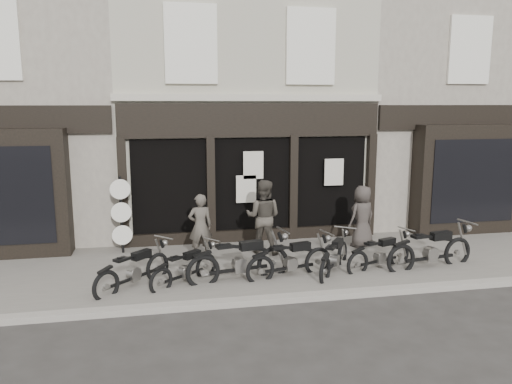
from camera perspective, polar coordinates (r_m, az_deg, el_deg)
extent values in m
plane|color=#2D2B28|center=(11.36, 2.36, -9.99)|extent=(90.00, 90.00, 0.00)
cube|color=#67625B|center=(12.17, 1.37, -8.30)|extent=(30.00, 4.20, 0.12)
cube|color=gray|center=(10.21, 4.01, -12.01)|extent=(30.00, 0.25, 0.13)
cube|color=#A9A591|center=(16.56, -2.41, 10.80)|extent=(7.20, 6.00, 8.20)
cube|color=black|center=(13.53, -0.41, 8.20)|extent=(7.10, 0.18, 0.90)
cube|color=black|center=(13.79, -0.45, 0.09)|extent=(6.50, 0.10, 2.95)
cube|color=black|center=(14.01, -0.39, -5.12)|extent=(7.10, 0.20, 0.44)
cube|color=#BAB2A1|center=(13.55, -0.44, 10.74)|extent=(7.30, 0.22, 0.18)
cube|color=silver|center=(13.43, -7.46, 16.44)|extent=(1.35, 0.12, 2.00)
cube|color=black|center=(13.46, -7.47, 16.42)|extent=(1.05, 0.06, 1.70)
cube|color=silver|center=(14.01, 6.27, 16.20)|extent=(1.35, 0.12, 2.00)
cube|color=black|center=(14.04, 6.23, 16.18)|extent=(1.05, 0.06, 1.70)
cube|color=black|center=(13.51, -14.92, -0.25)|extent=(0.22, 0.22, 3.00)
cube|color=black|center=(13.55, -5.17, 0.08)|extent=(0.22, 0.22, 3.00)
cube|color=black|center=(13.96, 4.26, 0.39)|extent=(0.22, 0.22, 3.00)
cube|color=black|center=(14.73, 12.93, 0.67)|extent=(0.22, 0.22, 3.00)
cube|color=silver|center=(13.51, -0.31, 3.09)|extent=(0.55, 0.04, 0.75)
cube|color=silver|center=(14.14, 8.89, 2.27)|extent=(0.55, 0.04, 0.75)
cube|color=silver|center=(13.57, -1.14, 0.34)|extent=(0.55, 0.04, 0.75)
cube|color=#A19888|center=(16.82, -24.67, 9.89)|extent=(5.50, 6.00, 8.20)
cube|color=black|center=(13.76, -27.14, -0.22)|extent=(3.20, 0.70, 3.20)
cube|color=#A19888|center=(18.60, 17.65, 10.27)|extent=(5.50, 6.00, 8.20)
cube|color=black|center=(15.89, 22.93, 1.35)|extent=(3.20, 0.70, 3.20)
cube|color=black|center=(15.60, 23.64, 1.15)|extent=(2.60, 0.06, 2.40)
cube|color=black|center=(15.99, 22.78, 7.90)|extent=(5.40, 0.16, 0.70)
cube|color=silver|center=(16.06, 23.24, 14.68)|extent=(1.30, 0.10, 1.90)
cube|color=black|center=(16.09, 23.17, 14.67)|extent=(1.00, 0.06, 1.60)
torus|color=black|center=(11.36, -11.19, -8.44)|extent=(0.53, 0.52, 0.66)
torus|color=black|center=(10.49, -16.77, -10.28)|extent=(0.53, 0.52, 0.66)
cube|color=black|center=(10.93, -13.85, -9.53)|extent=(0.86, 0.84, 0.06)
cube|color=gray|center=(10.91, -13.79, -9.12)|extent=(0.29, 0.29, 0.25)
cube|color=black|center=(10.95, -12.96, -6.99)|extent=(0.43, 0.43, 0.16)
cube|color=black|center=(10.59, -15.15, -7.45)|extent=(0.34, 0.34, 0.06)
cylinder|color=gray|center=(11.32, -10.53, -5.10)|extent=(0.42, 0.43, 0.03)
torus|color=black|center=(11.36, -5.75, -8.45)|extent=(0.52, 0.44, 0.60)
torus|color=black|center=(10.57, -10.81, -10.03)|extent=(0.52, 0.44, 0.60)
cube|color=black|center=(10.97, -8.18, -9.39)|extent=(0.85, 0.69, 0.05)
cube|color=gray|center=(10.96, -8.12, -9.02)|extent=(0.26, 0.26, 0.23)
cube|color=black|center=(10.98, -7.33, -7.11)|extent=(0.41, 0.37, 0.15)
cube|color=black|center=(10.66, -9.31, -7.50)|extent=(0.32, 0.30, 0.05)
cylinder|color=gray|center=(11.32, -5.09, -5.42)|extent=(0.35, 0.42, 0.03)
torus|color=black|center=(11.28, 1.92, -8.12)|extent=(0.77, 0.25, 0.76)
torus|color=black|center=(10.76, -6.09, -9.10)|extent=(0.77, 0.25, 0.76)
cube|color=black|center=(11.01, -1.98, -8.84)|extent=(1.31, 0.31, 0.07)
cube|color=gray|center=(10.99, -1.87, -8.38)|extent=(0.30, 0.25, 0.29)
cube|color=black|center=(10.95, -0.56, -6.11)|extent=(0.54, 0.29, 0.19)
cube|color=black|center=(10.73, -3.69, -6.22)|extent=(0.37, 0.28, 0.07)
cylinder|color=gray|center=(11.17, 3.10, -4.36)|extent=(0.17, 0.64, 0.04)
torus|color=black|center=(11.57, 7.07, -7.91)|extent=(0.68, 0.25, 0.68)
torus|color=black|center=(10.91, 0.48, -8.97)|extent=(0.68, 0.25, 0.68)
cube|color=black|center=(11.24, 3.88, -8.63)|extent=(1.17, 0.33, 0.06)
cube|color=gray|center=(11.22, 3.97, -8.23)|extent=(0.28, 0.23, 0.26)
cube|color=black|center=(11.22, 5.08, -6.21)|extent=(0.49, 0.28, 0.17)
cube|color=black|center=(10.95, 2.52, -6.37)|extent=(0.34, 0.27, 0.06)
cylinder|color=gray|center=(11.50, 8.09, -4.61)|extent=(0.17, 0.57, 0.04)
torus|color=black|center=(12.27, 9.82, -7.04)|extent=(0.45, 0.56, 0.64)
torus|color=black|center=(11.03, 7.89, -8.98)|extent=(0.45, 0.56, 0.64)
cube|color=black|center=(11.66, 8.90, -8.13)|extent=(0.70, 0.93, 0.06)
cube|color=gray|center=(11.65, 8.94, -7.75)|extent=(0.27, 0.28, 0.24)
cube|color=black|center=(11.76, 9.30, -5.79)|extent=(0.38, 0.44, 0.16)
cube|color=black|center=(11.26, 8.56, -6.28)|extent=(0.32, 0.34, 0.06)
cylinder|color=gray|center=(12.30, 10.17, -4.02)|extent=(0.46, 0.35, 0.03)
torus|color=black|center=(12.56, 16.05, -6.91)|extent=(0.62, 0.30, 0.63)
torus|color=black|center=(11.63, 11.53, -8.08)|extent=(0.62, 0.30, 0.63)
cube|color=black|center=(12.10, 13.87, -7.65)|extent=(1.05, 0.43, 0.06)
cube|color=gray|center=(12.09, 13.95, -7.30)|extent=(0.27, 0.23, 0.24)
cube|color=black|center=(12.14, 14.76, -5.52)|extent=(0.45, 0.30, 0.16)
cube|color=black|center=(11.77, 13.01, -5.75)|extent=(0.33, 0.27, 0.06)
cylinder|color=gray|center=(12.54, 16.82, -4.07)|extent=(0.22, 0.52, 0.03)
torus|color=black|center=(12.97, 22.00, -6.44)|extent=(0.76, 0.23, 0.76)
torus|color=black|center=(11.96, 16.23, -7.47)|extent=(0.76, 0.23, 0.76)
cube|color=black|center=(12.46, 19.22, -7.14)|extent=(1.31, 0.28, 0.07)
cube|color=gray|center=(12.45, 19.33, -6.73)|extent=(0.30, 0.24, 0.29)
cube|color=black|center=(12.51, 20.38, -4.71)|extent=(0.54, 0.27, 0.19)
cube|color=black|center=(12.10, 18.15, -4.84)|extent=(0.37, 0.28, 0.07)
cylinder|color=gray|center=(12.95, 23.01, -3.17)|extent=(0.15, 0.64, 0.04)
imported|color=#4C463E|center=(12.33, -6.39, -3.92)|extent=(0.62, 0.43, 1.61)
imported|color=#443F37|center=(12.65, 0.83, -2.84)|extent=(1.13, 1.02, 1.89)
imported|color=#3C3632|center=(13.51, 12.04, -2.75)|extent=(0.95, 0.79, 1.65)
cylinder|color=black|center=(13.38, -14.91, -7.07)|extent=(0.33, 0.33, 0.05)
cylinder|color=black|center=(13.12, -15.11, -2.80)|extent=(0.06, 0.06, 2.10)
cylinder|color=black|center=(12.96, -15.26, 0.32)|extent=(0.51, 0.11, 0.51)
cylinder|color=silver|center=(12.93, -15.27, 0.30)|extent=(0.51, 0.08, 0.51)
cylinder|color=black|center=(13.07, -15.14, -2.24)|extent=(0.51, 0.11, 0.51)
cylinder|color=silver|center=(13.04, -15.15, -2.26)|extent=(0.51, 0.08, 0.51)
cylinder|color=black|center=(13.20, -15.02, -4.76)|extent=(0.51, 0.11, 0.51)
cylinder|color=silver|center=(13.18, -15.03, -4.78)|extent=(0.51, 0.08, 0.51)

